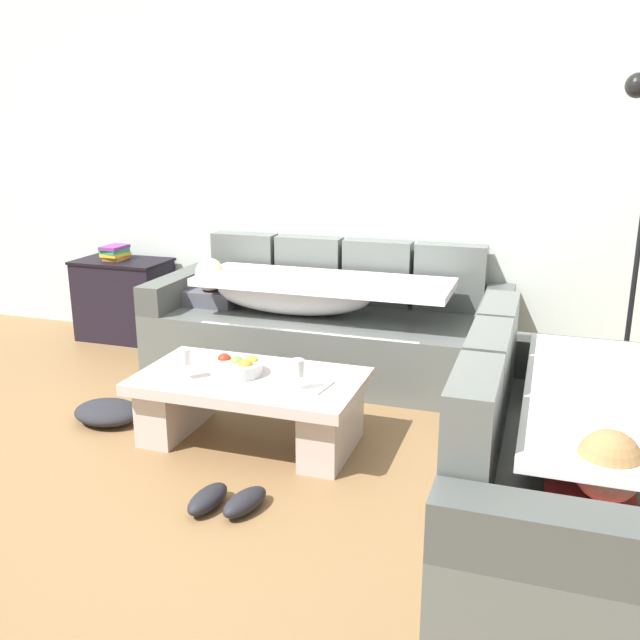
{
  "coord_description": "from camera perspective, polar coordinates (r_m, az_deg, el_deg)",
  "views": [
    {
      "loc": [
        1.62,
        -2.75,
        1.68
      ],
      "look_at": [
        0.36,
        1.01,
        0.55
      ],
      "focal_mm": 39.02,
      "sensor_mm": 36.0,
      "label": 1
    }
  ],
  "objects": [
    {
      "name": "fruit_bowl",
      "position": [
        3.76,
        -6.8,
        -3.8
      ],
      "size": [
        0.28,
        0.28,
        0.1
      ],
      "color": "silver",
      "rests_on": "coffee_table"
    },
    {
      "name": "book_stack_on_cabinet",
      "position": [
        5.7,
        -16.46,
        5.34
      ],
      "size": [
        0.18,
        0.22,
        0.11
      ],
      "color": "#B76623",
      "rests_on": "side_cabinet"
    },
    {
      "name": "wine_glass_near_left",
      "position": [
        3.71,
        -11.08,
        -3.07
      ],
      "size": [
        0.07,
        0.07,
        0.17
      ],
      "color": "silver",
      "rests_on": "coffee_table"
    },
    {
      "name": "wine_glass_near_right",
      "position": [
        3.48,
        -1.87,
        -4.06
      ],
      "size": [
        0.07,
        0.07,
        0.17
      ],
      "color": "silver",
      "rests_on": "coffee_table"
    },
    {
      "name": "coffee_table",
      "position": [
        3.78,
        -5.73,
        -6.6
      ],
      "size": [
        1.2,
        0.68,
        0.38
      ],
      "color": "#BBABA4",
      "rests_on": "ground_plane"
    },
    {
      "name": "open_magazine",
      "position": [
        3.6,
        -1.45,
        -5.22
      ],
      "size": [
        0.31,
        0.25,
        0.01
      ],
      "primitive_type": "cube",
      "rotation": [
        0.0,
        0.0,
        -0.15
      ],
      "color": "white",
      "rests_on": "coffee_table"
    },
    {
      "name": "ground_plane",
      "position": [
        3.61,
        -10.85,
        -12.19
      ],
      "size": [
        14.0,
        14.0,
        0.0
      ],
      "primitive_type": "plane",
      "color": "brown"
    },
    {
      "name": "couch_along_wall",
      "position": [
        4.8,
        0.18,
        -0.44
      ],
      "size": [
        2.42,
        0.92,
        0.88
      ],
      "color": "#565B58",
      "rests_on": "ground_plane"
    },
    {
      "name": "side_cabinet",
      "position": [
        5.76,
        -15.74,
        1.64
      ],
      "size": [
        0.72,
        0.44,
        0.64
      ],
      "color": "black",
      "rests_on": "ground_plane"
    },
    {
      "name": "crumpled_garment",
      "position": [
        4.26,
        -17.04,
        -7.23
      ],
      "size": [
        0.42,
        0.34,
        0.12
      ],
      "primitive_type": "ellipsoid",
      "rotation": [
        0.0,
        0.0,
        3.09
      ],
      "color": "#232328",
      "rests_on": "ground_plane"
    },
    {
      "name": "couch_near_window",
      "position": [
        3.04,
        19.95,
        -11.48
      ],
      "size": [
        0.92,
        1.87,
        0.88
      ],
      "rotation": [
        0.0,
        0.0,
        1.57
      ],
      "color": "#565B58",
      "rests_on": "ground_plane"
    },
    {
      "name": "back_wall",
      "position": [
        5.17,
        0.2,
        12.24
      ],
      "size": [
        9.0,
        0.1,
        2.7
      ],
      "primitive_type": "cube",
      "color": "silver",
      "rests_on": "ground_plane"
    },
    {
      "name": "pair_of_shoes",
      "position": [
        3.26,
        -7.7,
        -14.45
      ],
      "size": [
        0.34,
        0.32,
        0.09
      ],
      "color": "black",
      "rests_on": "ground_plane"
    },
    {
      "name": "floor_lamp",
      "position": [
        4.56,
        24.29,
        7.39
      ],
      "size": [
        0.33,
        0.31,
        1.95
      ],
      "color": "black",
      "rests_on": "ground_plane"
    }
  ]
}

